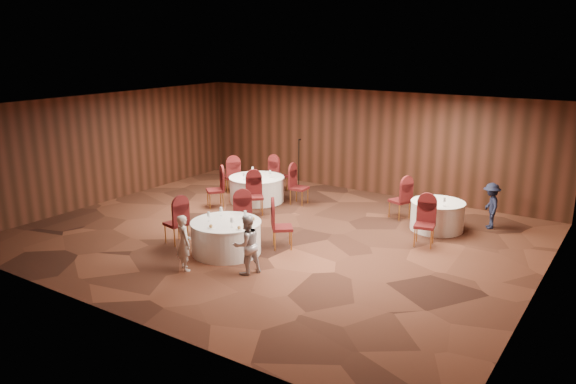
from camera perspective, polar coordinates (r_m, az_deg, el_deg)
The scene contains 15 objects.
ground at distance 13.99m, azimuth -1.14°, elevation -4.41°, with size 12.00×12.00×0.00m, color black.
room_shell at distance 13.45m, azimuth -1.18°, elevation 3.49°, with size 12.00×12.00×12.00m.
table_main at distance 12.84m, azimuth -6.29°, elevation -4.56°, with size 1.60×1.60×0.74m.
table_left at distance 16.83m, azimuth -3.19°, elevation 0.33°, with size 1.65×1.65×0.74m.
table_right at distance 14.78m, azimuth 14.91°, elevation -2.32°, with size 1.36×1.36×0.74m.
chairs_main at distance 13.48m, azimuth -5.58°, elevation -3.01°, with size 2.94×2.05×1.00m.
chairs_left at distance 16.78m, azimuth -3.26°, elevation 0.72°, with size 3.15×3.11×1.00m.
chairs_right at distance 14.50m, azimuth 12.42°, elevation -1.98°, with size 1.95×2.28×1.00m.
tabletop_main at distance 12.57m, azimuth -5.87°, elevation -2.77°, with size 1.06×1.07×0.22m.
tabletop_left at distance 16.72m, azimuth -3.24°, elevation 1.80°, with size 0.80×0.83×0.22m.
tabletop_right at distance 14.30m, azimuth 15.59°, elevation -0.77°, with size 0.08×0.08×0.22m.
mic_stand at distance 18.28m, azimuth 1.10°, elevation 1.87°, with size 0.24×0.24×1.62m.
woman_a at distance 11.96m, azimuth -10.52°, elevation -5.09°, with size 0.44×0.29×1.21m, color silver.
woman_b at distance 11.61m, azimuth -4.22°, elevation -5.33°, with size 0.62×0.48×1.27m, color silver.
man_c at distance 15.24m, azimuth 19.91°, elevation -1.33°, with size 0.77×0.44×1.19m, color black.
Camera 1 is at (7.50, -10.82, 4.72)m, focal length 35.00 mm.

